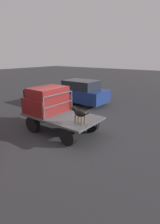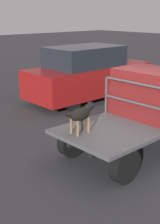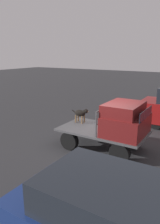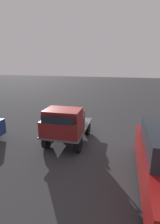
# 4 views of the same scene
# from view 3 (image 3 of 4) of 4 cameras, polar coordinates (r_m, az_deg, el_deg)

# --- Properties ---
(ground_plane) EXTENTS (80.00, 80.00, 0.00)m
(ground_plane) POSITION_cam_3_polar(r_m,az_deg,el_deg) (9.15, 5.80, -9.26)
(ground_plane) COLOR #2D2D30
(flatbed_truck) EXTENTS (3.45, 1.95, 0.80)m
(flatbed_truck) POSITION_cam_3_polar(r_m,az_deg,el_deg) (8.93, 5.90, -5.91)
(flatbed_truck) COLOR black
(flatbed_truck) RESTS_ON ground
(truck_cab) EXTENTS (1.45, 1.83, 1.19)m
(truck_cab) POSITION_cam_3_polar(r_m,az_deg,el_deg) (8.34, 11.74, -1.96)
(truck_cab) COLOR maroon
(truck_cab) RESTS_ON flatbed_truck
(truck_headboard) EXTENTS (0.04, 1.83, 0.97)m
(truck_headboard) POSITION_cam_3_polar(r_m,az_deg,el_deg) (8.59, 7.01, -0.73)
(truck_headboard) COLOR #4C4C4F
(truck_headboard) RESTS_ON flatbed_truck
(dog) EXTENTS (0.86, 0.28, 0.68)m
(dog) POSITION_cam_3_polar(r_m,az_deg,el_deg) (9.54, 0.28, -0.34)
(dog) COLOR brown
(dog) RESTS_ON flatbed_truck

